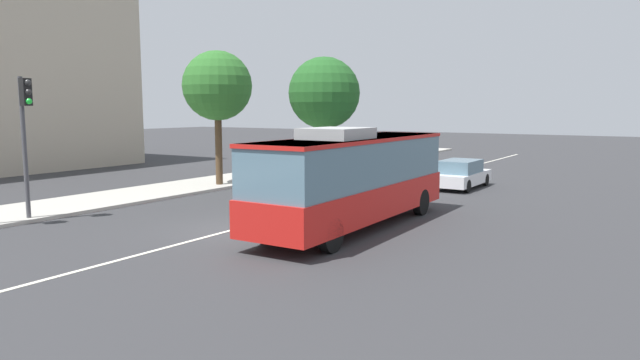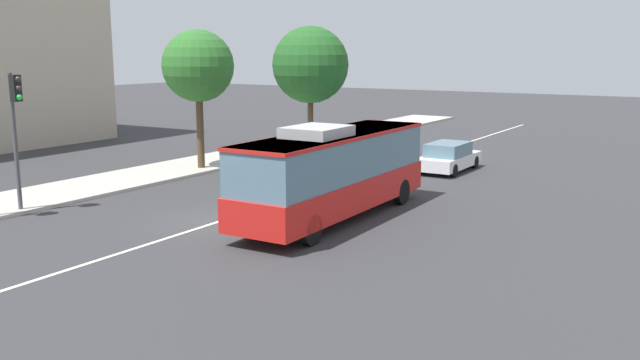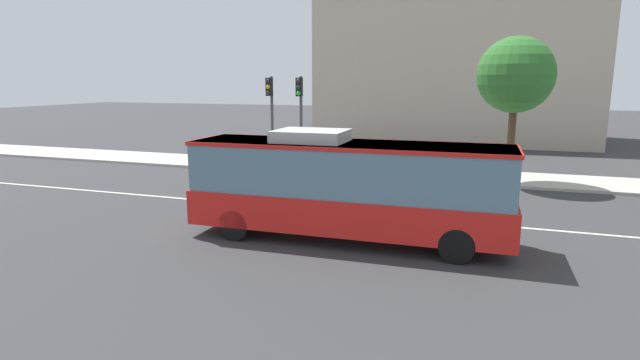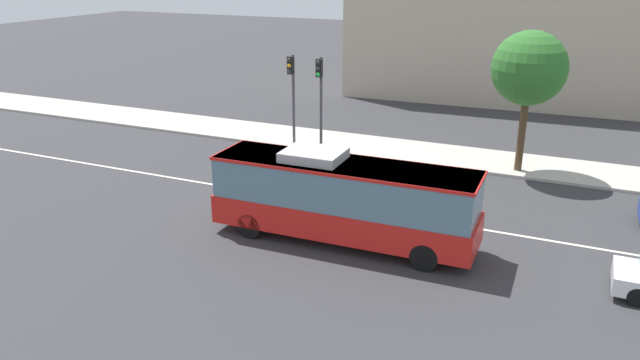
% 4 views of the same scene
% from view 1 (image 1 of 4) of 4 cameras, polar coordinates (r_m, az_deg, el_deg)
% --- Properties ---
extents(ground_plane, '(160.00, 160.00, 0.00)m').
position_cam_1_polar(ground_plane, '(19.42, -8.69, -4.98)').
color(ground_plane, '#333335').
extents(sidewalk_kerb, '(80.00, 3.97, 0.14)m').
position_cam_1_polar(sidewalk_kerb, '(26.00, -23.34, -2.25)').
color(sidewalk_kerb, '#B2ADA3').
rests_on(sidewalk_kerb, ground_plane).
extents(lane_centre_line, '(76.00, 0.16, 0.01)m').
position_cam_1_polar(lane_centre_line, '(19.42, -8.69, -4.97)').
color(lane_centre_line, silver).
rests_on(lane_centre_line, ground_plane).
extents(transit_bus, '(10.04, 2.69, 3.46)m').
position_cam_1_polar(transit_bus, '(19.34, 3.40, 0.47)').
color(transit_bus, red).
rests_on(transit_bus, ground_plane).
extents(sedan_white, '(4.50, 1.83, 1.46)m').
position_cam_1_polar(sedan_white, '(30.00, 14.00, 0.58)').
color(sedan_white, white).
rests_on(sedan_white, ground_plane).
extents(sedan_blue, '(4.53, 1.88, 1.46)m').
position_cam_1_polar(sedan_blue, '(33.62, 4.45, 1.46)').
color(sedan_blue, '#1E3899').
rests_on(sedan_blue, ground_plane).
extents(traffic_light_near_corner, '(0.33, 0.62, 5.20)m').
position_cam_1_polar(traffic_light_near_corner, '(22.70, -27.53, 5.11)').
color(traffic_light_near_corner, '#47474C').
rests_on(traffic_light_near_corner, ground_plane).
extents(street_tree_kerbside_left, '(3.57, 3.57, 7.03)m').
position_cam_1_polar(street_tree_kerbside_left, '(29.88, -10.29, 9.26)').
color(street_tree_kerbside_left, '#4C3823').
rests_on(street_tree_kerbside_left, ground_plane).
extents(street_tree_kerbside_centre, '(4.80, 4.80, 7.52)m').
position_cam_1_polar(street_tree_kerbside_centre, '(38.31, 0.42, 8.74)').
color(street_tree_kerbside_centre, '#4C3823').
rests_on(street_tree_kerbside_centre, ground_plane).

